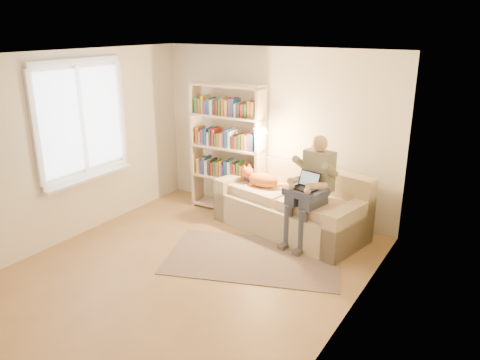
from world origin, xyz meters
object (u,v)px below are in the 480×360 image
Objects in this scene: laptop at (307,184)px; bookshelf at (227,143)px; sofa at (292,208)px; cat at (259,178)px; person at (312,184)px.

bookshelf reaches higher than laptop.
cat is at bearing -165.22° from sofa.
sofa is at bearing 14.78° from cat.
sofa is at bearing 147.61° from laptop.
sofa is 0.66m from cat.
bookshelf is (-1.63, 0.41, 0.28)m from person.
sofa is at bearing 160.18° from person.
laptop is at bearing -8.51° from cat.
person is 0.74× the size of bookshelf.
person is (0.41, -0.25, 0.52)m from sofa.
person is 2.04× the size of cat.
cat is at bearing -17.46° from bookshelf.
laptop is (0.94, -0.35, 0.18)m from cat.
cat is 1.01m from laptop.
person reaches higher than cat.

